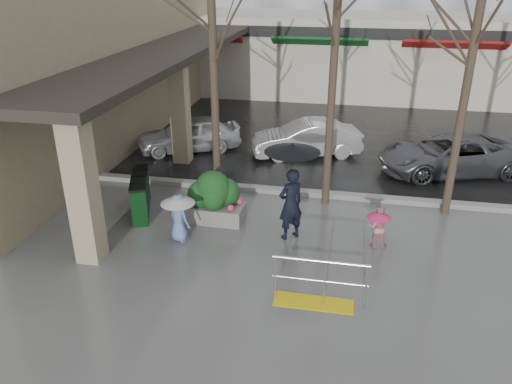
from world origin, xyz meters
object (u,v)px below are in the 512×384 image
(handrail, at_px, (317,288))
(child_pink, at_px, (378,224))
(tree_mideast, at_px, (476,29))
(news_boxes, at_px, (141,194))
(car_c, at_px, (450,155))
(planter, at_px, (214,197))
(tree_west, at_px, (212,15))
(child_blue, at_px, (178,212))
(woman, at_px, (291,184))
(car_a, at_px, (189,134))
(car_b, at_px, (307,139))
(tree_midwest, at_px, (337,10))

(handrail, distance_m, child_pink, 2.84)
(tree_mideast, bearing_deg, handrail, -123.19)
(news_boxes, xyz_separation_m, car_c, (8.74, 4.66, 0.10))
(planter, distance_m, car_c, 8.16)
(tree_west, distance_m, child_blue, 5.19)
(child_blue, bearing_deg, tree_west, -63.87)
(handrail, height_order, woman, woman)
(child_pink, distance_m, planter, 4.26)
(woman, height_order, planter, woman)
(child_blue, distance_m, car_c, 9.33)
(car_a, xyz_separation_m, car_b, (4.26, 0.30, 0.00))
(tree_mideast, bearing_deg, car_c, 80.95)
(woman, xyz_separation_m, car_c, (4.53, 5.29, -0.83))
(child_pink, bearing_deg, woman, -0.39)
(planter, bearing_deg, tree_west, 102.14)
(tree_west, bearing_deg, child_pink, -26.08)
(tree_west, relative_size, woman, 2.72)
(planter, xyz_separation_m, news_boxes, (-2.11, 0.10, -0.14))
(woman, relative_size, car_c, 0.55)
(child_blue, distance_m, car_a, 6.68)
(handrail, distance_m, tree_mideast, 7.28)
(woman, distance_m, car_a, 7.35)
(child_blue, bearing_deg, planter, -84.53)
(child_blue, height_order, news_boxes, child_blue)
(child_pink, relative_size, car_c, 0.23)
(news_boxes, bearing_deg, tree_west, 21.50)
(tree_mideast, height_order, car_b, tree_mideast)
(news_boxes, height_order, car_a, car_a)
(woman, bearing_deg, child_pink, 139.03)
(tree_west, xyz_separation_m, car_a, (-2.02, 3.55, -4.45))
(tree_west, xyz_separation_m, planter, (0.36, -1.67, -4.42))
(tree_west, height_order, tree_mideast, tree_west)
(woman, xyz_separation_m, planter, (-2.11, 0.54, -0.79))
(planter, bearing_deg, car_a, 114.52)
(tree_mideast, distance_m, car_c, 5.26)
(news_boxes, relative_size, car_c, 0.42)
(car_c, bearing_deg, handrail, -42.31)
(tree_west, relative_size, child_blue, 5.52)
(planter, relative_size, car_b, 0.43)
(car_a, xyz_separation_m, car_c, (9.02, -0.47, 0.00))
(car_c, bearing_deg, car_b, -116.77)
(handrail, bearing_deg, car_b, 97.37)
(car_b, xyz_separation_m, car_c, (4.75, -0.77, 0.00))
(news_boxes, bearing_deg, planter, -23.01)
(tree_midwest, bearing_deg, car_b, 103.97)
(car_a, bearing_deg, car_b, 68.27)
(tree_midwest, relative_size, woman, 2.80)
(handrail, distance_m, planter, 4.35)
(tree_midwest, xyz_separation_m, car_b, (-0.96, 3.86, -4.60))
(tree_west, height_order, car_b, tree_west)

